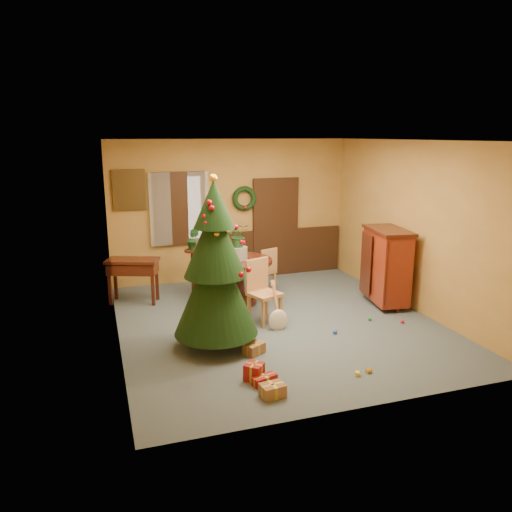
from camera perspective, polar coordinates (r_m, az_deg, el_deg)
name	(u,v)px	position (r m, az deg, el deg)	size (l,w,h in m)	color
room_envelope	(242,226)	(10.46, -1.60, 3.43)	(5.50, 5.50, 5.50)	#394753
dining_table	(239,273)	(8.95, -1.97, -1.90)	(1.20, 1.20, 0.82)	black
urn	(239,253)	(8.86, -1.99, 0.34)	(0.31, 0.31, 0.23)	slate
centerpiece_plant	(239,235)	(8.80, -2.00, 2.36)	(0.37, 0.32, 0.41)	#1E4C23
chair_near	(262,289)	(8.10, 0.64, -3.75)	(0.58, 0.58, 1.03)	#A56942
chair_far	(266,269)	(9.57, 1.09, -1.47)	(0.50, 0.50, 0.89)	#A56942
guitar	(278,307)	(7.82, 2.55, -5.86)	(0.31, 0.15, 0.73)	white
plant_stand	(194,267)	(9.52, -7.12, -1.23)	(0.34, 0.34, 0.88)	black
stand_plant	(193,239)	(9.40, -7.22, 1.95)	(0.23, 0.19, 0.42)	#19471E
christmas_tree	(215,268)	(6.97, -4.70, -1.39)	(1.20, 1.20, 2.48)	#382111
writing_desk	(133,270)	(9.26, -13.88, -1.55)	(1.01, 0.74, 0.81)	black
sideboard	(386,264)	(9.14, 14.68, -0.94)	(0.73, 1.15, 1.39)	#621A0B
gift_a	(273,390)	(6.05, 1.91, -15.08)	(0.30, 0.24, 0.15)	brown
gift_b	(254,372)	(6.39, -0.21, -13.08)	(0.30, 0.30, 0.21)	maroon
gift_c	(254,348)	(7.09, -0.21, -10.51)	(0.34, 0.31, 0.15)	brown
gift_d	(265,380)	(6.31, 1.00, -13.97)	(0.34, 0.22, 0.11)	maroon
toy_a	(335,332)	(7.86, 9.02, -8.60)	(0.08, 0.05, 0.05)	#2A4BB8
toy_b	(370,319)	(8.49, 12.89, -7.03)	(0.06, 0.06, 0.06)	#238326
toy_c	(357,374)	(6.65, 11.52, -13.03)	(0.08, 0.05, 0.05)	yellow
toy_d	(402,322)	(8.50, 16.38, -7.21)	(0.06, 0.06, 0.06)	red
toy_e	(369,371)	(6.75, 12.76, -12.68)	(0.08, 0.05, 0.05)	gold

